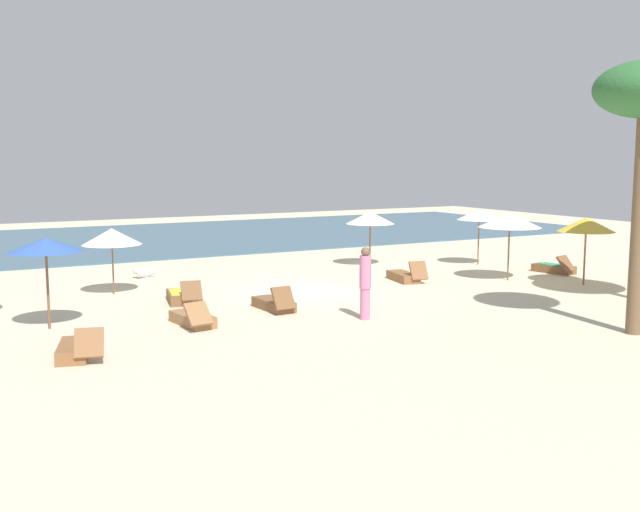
{
  "coord_description": "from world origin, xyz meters",
  "views": [
    {
      "loc": [
        -10.41,
        -19.95,
        4.13
      ],
      "look_at": [
        0.44,
        -0.06,
        1.1
      ],
      "focal_mm": 41.4,
      "sensor_mm": 36.0,
      "label": 1
    }
  ],
  "objects_px": {
    "umbrella_4": "(586,225)",
    "person_0": "(365,282)",
    "lounger_1": "(555,268)",
    "dog": "(145,273)",
    "umbrella_1": "(479,215)",
    "umbrella_6": "(46,245)",
    "lounger_0": "(275,304)",
    "umbrella_2": "(510,220)",
    "lounger_4": "(75,350)",
    "lounger_2": "(180,296)",
    "umbrella_0": "(112,237)",
    "lounger_3": "(193,319)",
    "lounger_6": "(405,276)",
    "umbrella_5": "(370,218)"
  },
  "relations": [
    {
      "from": "umbrella_6",
      "to": "lounger_2",
      "type": "bearing_deg",
      "value": 23.52
    },
    {
      "from": "umbrella_2",
      "to": "umbrella_0",
      "type": "bearing_deg",
      "value": 162.9
    },
    {
      "from": "lounger_2",
      "to": "lounger_4",
      "type": "distance_m",
      "value": 6.0
    },
    {
      "from": "lounger_1",
      "to": "umbrella_2",
      "type": "bearing_deg",
      "value": -171.79
    },
    {
      "from": "lounger_1",
      "to": "lounger_2",
      "type": "height_order",
      "value": "lounger_1"
    },
    {
      "from": "umbrella_2",
      "to": "umbrella_4",
      "type": "distance_m",
      "value": 2.43
    },
    {
      "from": "umbrella_4",
      "to": "lounger_2",
      "type": "bearing_deg",
      "value": 164.34
    },
    {
      "from": "lounger_2",
      "to": "dog",
      "type": "xyz_separation_m",
      "value": [
        0.27,
        4.74,
        0.02
      ]
    },
    {
      "from": "umbrella_4",
      "to": "umbrella_6",
      "type": "height_order",
      "value": "umbrella_6"
    },
    {
      "from": "umbrella_1",
      "to": "umbrella_2",
      "type": "relative_size",
      "value": 0.94
    },
    {
      "from": "lounger_2",
      "to": "dog",
      "type": "height_order",
      "value": "lounger_2"
    },
    {
      "from": "umbrella_2",
      "to": "lounger_3",
      "type": "distance_m",
      "value": 11.86
    },
    {
      "from": "lounger_3",
      "to": "lounger_4",
      "type": "distance_m",
      "value": 3.54
    },
    {
      "from": "lounger_1",
      "to": "dog",
      "type": "distance_m",
      "value": 14.57
    },
    {
      "from": "umbrella_2",
      "to": "lounger_4",
      "type": "bearing_deg",
      "value": -168.2
    },
    {
      "from": "umbrella_1",
      "to": "umbrella_5",
      "type": "bearing_deg",
      "value": 154.29
    },
    {
      "from": "umbrella_4",
      "to": "lounger_1",
      "type": "bearing_deg",
      "value": 64.64
    },
    {
      "from": "lounger_4",
      "to": "lounger_1",
      "type": "bearing_deg",
      "value": 11.27
    },
    {
      "from": "umbrella_1",
      "to": "umbrella_6",
      "type": "height_order",
      "value": "umbrella_6"
    },
    {
      "from": "umbrella_5",
      "to": "lounger_3",
      "type": "relative_size",
      "value": 1.19
    },
    {
      "from": "umbrella_2",
      "to": "umbrella_5",
      "type": "distance_m",
      "value": 5.61
    },
    {
      "from": "lounger_6",
      "to": "person_0",
      "type": "relative_size",
      "value": 0.92
    },
    {
      "from": "lounger_0",
      "to": "umbrella_0",
      "type": "bearing_deg",
      "value": 126.27
    },
    {
      "from": "umbrella_6",
      "to": "lounger_3",
      "type": "relative_size",
      "value": 1.27
    },
    {
      "from": "umbrella_4",
      "to": "lounger_3",
      "type": "relative_size",
      "value": 1.26
    },
    {
      "from": "umbrella_1",
      "to": "umbrella_5",
      "type": "xyz_separation_m",
      "value": [
        -3.8,
        1.83,
        -0.1
      ]
    },
    {
      "from": "umbrella_5",
      "to": "lounger_0",
      "type": "bearing_deg",
      "value": -139.34
    },
    {
      "from": "person_0",
      "to": "umbrella_1",
      "type": "bearing_deg",
      "value": 34.32
    },
    {
      "from": "umbrella_4",
      "to": "lounger_0",
      "type": "bearing_deg",
      "value": 173.41
    },
    {
      "from": "lounger_2",
      "to": "umbrella_5",
      "type": "bearing_deg",
      "value": 22.13
    },
    {
      "from": "umbrella_6",
      "to": "umbrella_2",
      "type": "bearing_deg",
      "value": 0.31
    },
    {
      "from": "umbrella_0",
      "to": "dog",
      "type": "distance_m",
      "value": 3.4
    },
    {
      "from": "umbrella_2",
      "to": "lounger_6",
      "type": "xyz_separation_m",
      "value": [
        -3.2,
        1.5,
        -1.87
      ]
    },
    {
      "from": "umbrella_0",
      "to": "lounger_0",
      "type": "height_order",
      "value": "umbrella_0"
    },
    {
      "from": "lounger_0",
      "to": "person_0",
      "type": "relative_size",
      "value": 0.9
    },
    {
      "from": "umbrella_2",
      "to": "lounger_2",
      "type": "height_order",
      "value": "umbrella_2"
    },
    {
      "from": "lounger_2",
      "to": "dog",
      "type": "distance_m",
      "value": 4.75
    },
    {
      "from": "lounger_6",
      "to": "lounger_4",
      "type": "bearing_deg",
      "value": -158.37
    },
    {
      "from": "umbrella_1",
      "to": "person_0",
      "type": "bearing_deg",
      "value": -145.68
    },
    {
      "from": "umbrella_2",
      "to": "lounger_3",
      "type": "height_order",
      "value": "umbrella_2"
    },
    {
      "from": "umbrella_6",
      "to": "umbrella_5",
      "type": "bearing_deg",
      "value": 22.56
    },
    {
      "from": "lounger_2",
      "to": "lounger_4",
      "type": "bearing_deg",
      "value": -128.92
    },
    {
      "from": "umbrella_1",
      "to": "umbrella_4",
      "type": "height_order",
      "value": "umbrella_4"
    },
    {
      "from": "umbrella_0",
      "to": "umbrella_6",
      "type": "bearing_deg",
      "value": -122.26
    },
    {
      "from": "umbrella_5",
      "to": "umbrella_6",
      "type": "xyz_separation_m",
      "value": [
        -12.51,
        -5.2,
        0.2
      ]
    },
    {
      "from": "umbrella_4",
      "to": "person_0",
      "type": "distance_m",
      "value": 9.12
    },
    {
      "from": "umbrella_2",
      "to": "lounger_6",
      "type": "bearing_deg",
      "value": 154.91
    },
    {
      "from": "lounger_0",
      "to": "person_0",
      "type": "height_order",
      "value": "person_0"
    },
    {
      "from": "person_0",
      "to": "lounger_3",
      "type": "bearing_deg",
      "value": 160.58
    },
    {
      "from": "umbrella_0",
      "to": "umbrella_6",
      "type": "distance_m",
      "value": 4.6
    }
  ]
}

